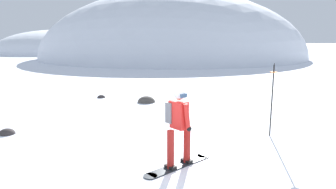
{
  "coord_description": "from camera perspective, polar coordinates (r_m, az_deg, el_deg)",
  "views": [
    {
      "loc": [
        -0.3,
        -5.64,
        2.71
      ],
      "look_at": [
        0.07,
        3.37,
        1.0
      ],
      "focal_mm": 31.89,
      "sensor_mm": 36.0,
      "label": 1
    }
  ],
  "objects": [
    {
      "name": "ground_plane",
      "position": [
        6.26,
        0.65,
        -14.89
      ],
      "size": [
        300.0,
        300.0,
        0.0
      ],
      "primitive_type": "plane",
      "color": "white"
    },
    {
      "name": "ridge_peak_main",
      "position": [
        42.42,
        0.93,
        7.06
      ],
      "size": [
        35.7,
        32.13,
        17.83
      ],
      "color": "silver",
      "rests_on": "ground"
    },
    {
      "name": "ridge_peak_far",
      "position": [
        58.59,
        -20.36,
        7.42
      ],
      "size": [
        22.31,
        20.07,
        8.35
      ],
      "color": "silver",
      "rests_on": "ground"
    },
    {
      "name": "snowboarder_main",
      "position": [
        6.31,
        1.95,
        -5.75
      ],
      "size": [
        1.49,
        1.26,
        1.71
      ],
      "color": "black",
      "rests_on": "ground"
    },
    {
      "name": "piste_marker_near",
      "position": [
        8.68,
        19.3,
        -0.07
      ],
      "size": [
        0.2,
        0.2,
        2.06
      ],
      "color": "black",
      "rests_on": "ground"
    },
    {
      "name": "rock_dark",
      "position": [
        14.11,
        -12.64,
        -0.6
      ],
      "size": [
        0.37,
        0.32,
        0.26
      ],
      "color": "#383333",
      "rests_on": "ground"
    },
    {
      "name": "rock_mid",
      "position": [
        12.83,
        -4.16,
        -1.48
      ],
      "size": [
        0.76,
        0.64,
        0.53
      ],
      "color": "#4C4742",
      "rests_on": "ground"
    },
    {
      "name": "rock_small",
      "position": [
        9.79,
        -28.41,
        -6.67
      ],
      "size": [
        0.46,
        0.39,
        0.33
      ],
      "color": "#383333",
      "rests_on": "ground"
    }
  ]
}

